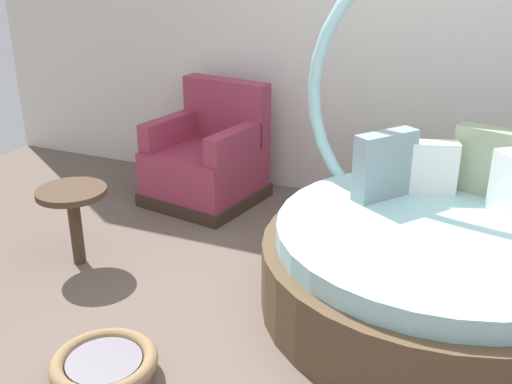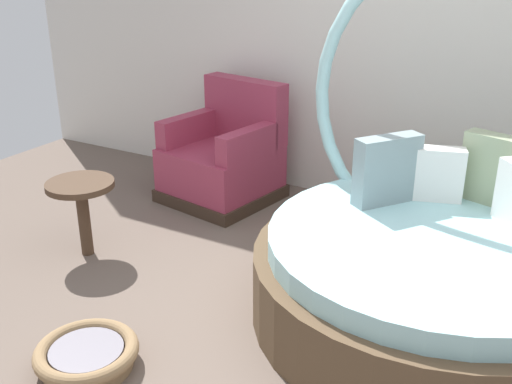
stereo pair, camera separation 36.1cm
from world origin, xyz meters
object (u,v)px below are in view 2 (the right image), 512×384
red_armchair (225,159)px  side_table (81,195)px  round_daybed (439,252)px  pet_basket (87,355)px

red_armchair → side_table: 1.33m
round_daybed → side_table: size_ratio=3.95×
round_daybed → red_armchair: round_daybed is taller
red_armchair → pet_basket: 2.26m
pet_basket → side_table: size_ratio=0.98×
red_armchair → pet_basket: bearing=-75.3°
red_armchair → side_table: (-0.28, -1.30, 0.10)m
red_armchair → round_daybed: bearing=-23.5°
round_daybed → pet_basket: (-1.35, -1.34, -0.30)m
round_daybed → pet_basket: round_daybed is taller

